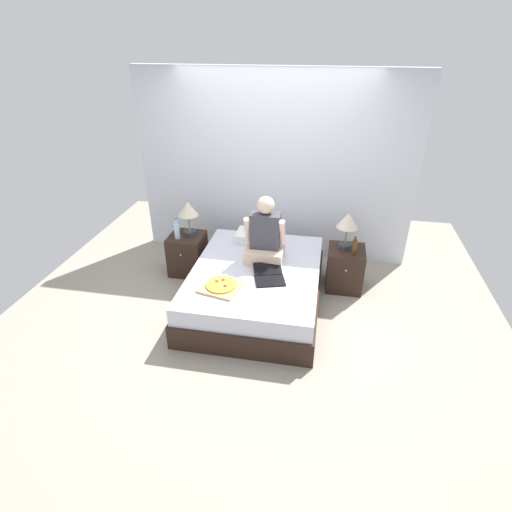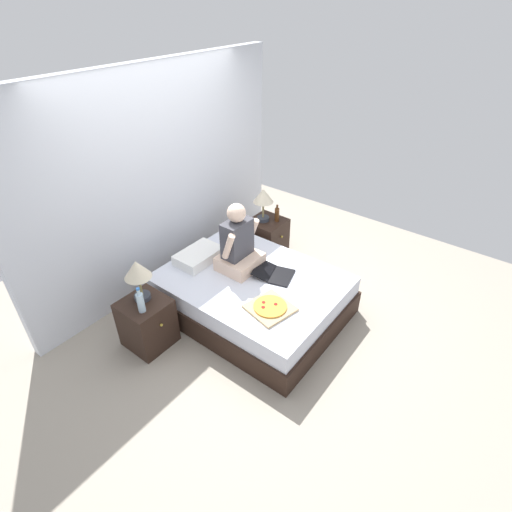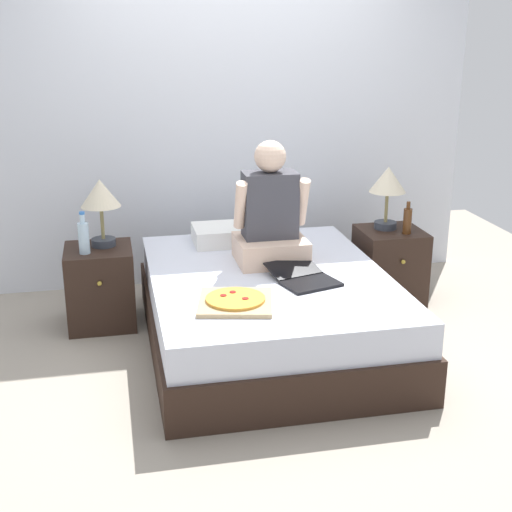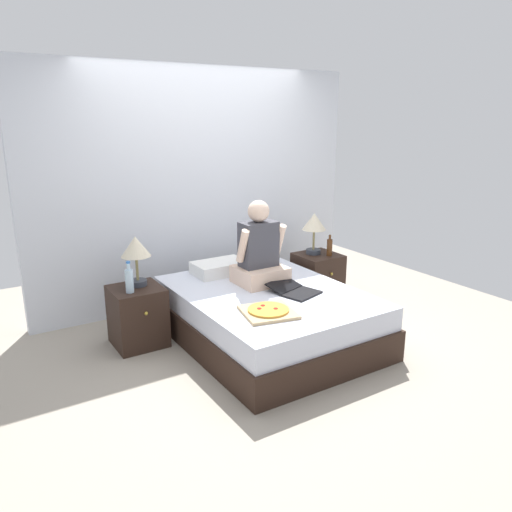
# 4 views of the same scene
# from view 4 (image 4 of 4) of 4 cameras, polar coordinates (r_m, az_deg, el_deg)

# --- Properties ---
(ground_plane) EXTENTS (5.70, 5.70, 0.00)m
(ground_plane) POSITION_cam_4_polar(r_m,az_deg,el_deg) (4.67, 1.29, -9.53)
(ground_plane) COLOR #9E9384
(wall_back) EXTENTS (3.70, 0.12, 2.50)m
(wall_back) POSITION_cam_4_polar(r_m,az_deg,el_deg) (5.43, -6.43, 7.76)
(wall_back) COLOR silver
(wall_back) RESTS_ON ground
(bed) EXTENTS (1.48, 1.93, 0.48)m
(bed) POSITION_cam_4_polar(r_m,az_deg,el_deg) (4.58, 1.31, -6.86)
(bed) COLOR black
(bed) RESTS_ON ground
(nightstand_left) EXTENTS (0.44, 0.47, 0.54)m
(nightstand_left) POSITION_cam_4_polar(r_m,az_deg,el_deg) (4.61, -13.37, -6.70)
(nightstand_left) COLOR black
(nightstand_left) RESTS_ON ground
(lamp_on_left_nightstand) EXTENTS (0.26, 0.26, 0.45)m
(lamp_on_left_nightstand) POSITION_cam_4_polar(r_m,az_deg,el_deg) (4.48, -13.58, 0.67)
(lamp_on_left_nightstand) COLOR #333842
(lamp_on_left_nightstand) RESTS_ON nightstand_left
(water_bottle) EXTENTS (0.07, 0.07, 0.28)m
(water_bottle) POSITION_cam_4_polar(r_m,az_deg,el_deg) (4.38, -14.28, -2.68)
(water_bottle) COLOR silver
(water_bottle) RESTS_ON nightstand_left
(nightstand_right) EXTENTS (0.44, 0.47, 0.54)m
(nightstand_right) POSITION_cam_4_polar(r_m,az_deg,el_deg) (5.56, 7.04, -2.48)
(nightstand_right) COLOR black
(nightstand_right) RESTS_ON ground
(lamp_on_right_nightstand) EXTENTS (0.26, 0.26, 0.45)m
(lamp_on_right_nightstand) POSITION_cam_4_polar(r_m,az_deg,el_deg) (5.42, 6.66, 3.59)
(lamp_on_right_nightstand) COLOR #333842
(lamp_on_right_nightstand) RESTS_ON nightstand_right
(beer_bottle) EXTENTS (0.06, 0.06, 0.23)m
(beer_bottle) POSITION_cam_4_polar(r_m,az_deg,el_deg) (5.43, 8.40, 1.03)
(beer_bottle) COLOR #512D14
(beer_bottle) RESTS_ON nightstand_right
(pillow) EXTENTS (0.52, 0.34, 0.12)m
(pillow) POSITION_cam_4_polar(r_m,az_deg,el_deg) (4.98, -4.15, -1.32)
(pillow) COLOR white
(pillow) RESTS_ON bed
(person_seated) EXTENTS (0.47, 0.40, 0.78)m
(person_seated) POSITION_cam_4_polar(r_m,az_deg,el_deg) (4.63, 0.38, 0.33)
(person_seated) COLOR beige
(person_seated) RESTS_ON bed
(laptop) EXTENTS (0.42, 0.49, 0.07)m
(laptop) POSITION_cam_4_polar(r_m,az_deg,el_deg) (4.44, 4.59, -3.99)
(laptop) COLOR black
(laptop) RESTS_ON bed
(pizza_box) EXTENTS (0.48, 0.48, 0.04)m
(pizza_box) POSITION_cam_4_polar(r_m,az_deg,el_deg) (3.98, 1.42, -6.35)
(pizza_box) COLOR tan
(pizza_box) RESTS_ON bed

